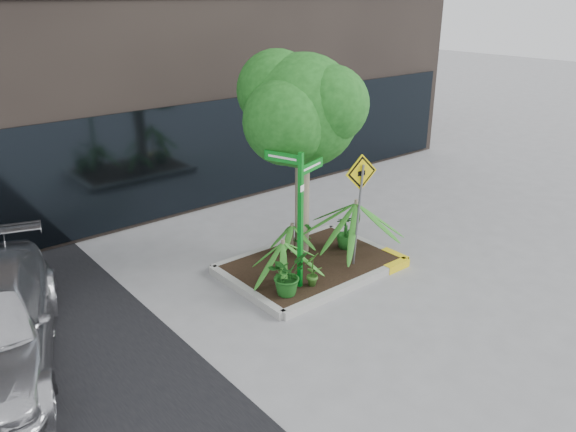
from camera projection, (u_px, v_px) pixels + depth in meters
ground at (313, 277)px, 10.83m from camera, size 80.00×80.00×0.00m
planter at (313, 264)px, 11.12m from camera, size 3.35×2.36×0.15m
tree at (302, 111)px, 10.53m from camera, size 2.78×2.46×4.17m
palm_front at (356, 203)px, 11.07m from camera, size 1.32×1.32×1.47m
palm_left at (283, 242)px, 10.12m from camera, size 0.93×0.93×1.03m
palm_back at (292, 225)px, 11.31m from camera, size 0.72×0.72×0.80m
shrub_a at (287, 274)px, 9.82m from camera, size 0.86×0.86×0.76m
shrub_b at (346, 232)px, 11.60m from camera, size 0.57×0.57×0.72m
shrub_c at (313, 268)px, 10.11m from camera, size 0.47×0.47×0.68m
shrub_d at (303, 236)px, 11.46m from camera, size 0.48×0.48×0.66m
street_sign_post at (299, 208)px, 9.71m from camera, size 0.94×0.76×2.66m
cattle_sign at (360, 192)px, 10.40m from camera, size 0.69×0.22×2.25m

